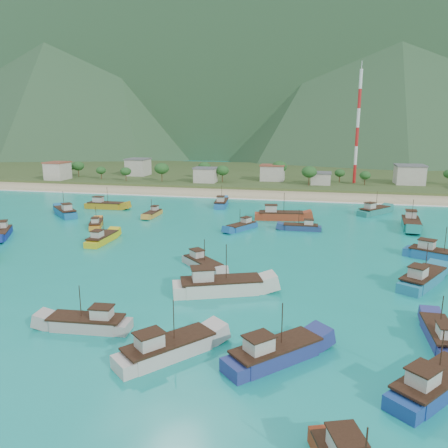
% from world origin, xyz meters
% --- Properties ---
extents(ground, '(600.00, 600.00, 0.00)m').
position_xyz_m(ground, '(0.00, 0.00, 0.00)').
color(ground, '#0B817D').
rests_on(ground, ground).
extents(beach, '(400.00, 18.00, 1.20)m').
position_xyz_m(beach, '(0.00, 79.00, 0.00)').
color(beach, beige).
rests_on(beach, ground).
extents(land, '(400.00, 110.00, 2.40)m').
position_xyz_m(land, '(0.00, 140.00, 0.00)').
color(land, '#385123').
rests_on(land, ground).
extents(surf_line, '(400.00, 2.50, 0.08)m').
position_xyz_m(surf_line, '(0.00, 69.50, 0.00)').
color(surf_line, white).
rests_on(surf_line, ground).
extents(mountains, '(1520.00, 440.00, 260.00)m').
position_xyz_m(mountains, '(-18.31, 403.81, 106.83)').
color(mountains, slate).
rests_on(mountains, ground).
extents(village, '(215.71, 31.51, 7.37)m').
position_xyz_m(village, '(12.24, 103.57, 4.85)').
color(village, beige).
rests_on(village, ground).
extents(vegetation, '(271.32, 25.57, 9.08)m').
position_xyz_m(vegetation, '(-2.27, 103.18, 5.19)').
color(vegetation, '#235623').
rests_on(vegetation, ground).
extents(radio_tower, '(1.20, 1.20, 43.52)m').
position_xyz_m(radio_tower, '(29.66, 108.00, 23.36)').
color(radio_tower, red).
rests_on(radio_tower, ground).
extents(boat_0, '(7.99, 10.82, 6.30)m').
position_xyz_m(boat_0, '(-52.28, 7.42, 0.75)').
color(boat_0, navy).
rests_on(boat_0, ground).
extents(boat_1, '(2.61, 8.77, 5.17)m').
position_xyz_m(boat_1, '(-27.76, 36.04, 0.55)').
color(boat_1, gold).
rests_on(boat_1, ground).
extents(boat_2, '(9.89, 11.02, 6.78)m').
position_xyz_m(boat_2, '(31.64, 52.11, 0.84)').
color(boat_2, '#227C72').
rests_on(boat_2, ground).
extents(boat_5, '(9.83, 10.77, 6.67)m').
position_xyz_m(boat_5, '(27.90, -34.34, 0.82)').
color(boat_5, navy).
rests_on(boat_5, ground).
extents(boat_6, '(13.86, 8.57, 7.89)m').
position_xyz_m(boat_6, '(2.84, -14.45, 1.04)').
color(boat_6, beige).
rests_on(boat_6, ground).
extents(boat_8, '(3.04, 10.16, 6.00)m').
position_xyz_m(boat_8, '(-28.07, 8.02, 0.70)').
color(boat_8, gold).
rests_on(boat_8, ground).
extents(boat_9, '(6.77, 9.39, 5.44)m').
position_xyz_m(boat_9, '(-1.18, 26.11, 0.60)').
color(boat_9, '#1B5896').
rests_on(boat_9, ground).
extents(boat_12, '(10.45, 3.84, 6.05)m').
position_xyz_m(boat_12, '(-10.12, -29.40, 0.71)').
color(boat_12, '#ACA19B').
rests_on(boat_12, ground).
extents(boat_14, '(11.12, 10.95, 7.12)m').
position_xyz_m(boat_14, '(-51.52, 31.44, 0.90)').
color(boat_14, '#145E92').
rests_on(boat_14, ground).
extents(boat_15, '(9.10, 11.99, 7.02)m').
position_xyz_m(boat_15, '(32.96, -4.24, 0.88)').
color(boat_15, teal).
rests_on(boat_15, ground).
extents(boat_16, '(11.92, 8.26, 6.86)m').
position_xyz_m(boat_16, '(38.62, 10.30, 0.85)').
color(boat_16, '#1E5F9E').
rests_on(boat_16, ground).
extents(boat_17, '(9.04, 8.72, 5.73)m').
position_xyz_m(boat_17, '(-2.74, -3.65, 0.65)').
color(boat_17, '#B3A7A1').
rests_on(boat_17, ground).
extents(boat_19, '(5.86, 9.26, 5.28)m').
position_xyz_m(boat_19, '(-36.48, 20.93, 0.57)').
color(boat_19, orange).
rests_on(boat_19, ground).
extents(boat_20, '(2.94, 9.71, 5.72)m').
position_xyz_m(boat_20, '(31.19, -23.28, 0.65)').
color(boat_20, navy).
rests_on(boat_20, ground).
extents(boat_21, '(11.74, 3.58, 6.91)m').
position_xyz_m(boat_21, '(-45.78, 43.38, 0.86)').
color(boat_21, '#B18419').
rests_on(boat_21, ground).
extents(boat_22, '(9.10, 2.89, 5.34)m').
position_xyz_m(boat_22, '(12.79, 28.44, 0.58)').
color(boat_22, navy).
rests_on(boat_22, ground).
extents(boat_23, '(13.28, 5.67, 7.60)m').
position_xyz_m(boat_23, '(6.62, 39.14, 0.99)').
color(boat_23, maroon).
rests_on(boat_23, ground).
extents(boat_24, '(10.48, 10.63, 6.81)m').
position_xyz_m(boat_24, '(12.93, -31.82, 0.85)').
color(boat_24, navy).
rests_on(boat_24, ground).
extents(boat_25, '(9.88, 10.86, 6.71)m').
position_xyz_m(boat_25, '(1.56, -33.42, 0.83)').
color(boat_25, beige).
rests_on(boat_25, ground).
extents(boat_26, '(5.11, 13.11, 7.55)m').
position_xyz_m(boat_26, '(38.54, 36.60, 0.98)').
color(boat_26, '#16837A').
rests_on(boat_26, ground).
extents(boat_27, '(4.61, 11.63, 6.69)m').
position_xyz_m(boat_27, '(-12.77, 54.63, 0.82)').
color(boat_27, '#1F62A4').
rests_on(boat_27, ground).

